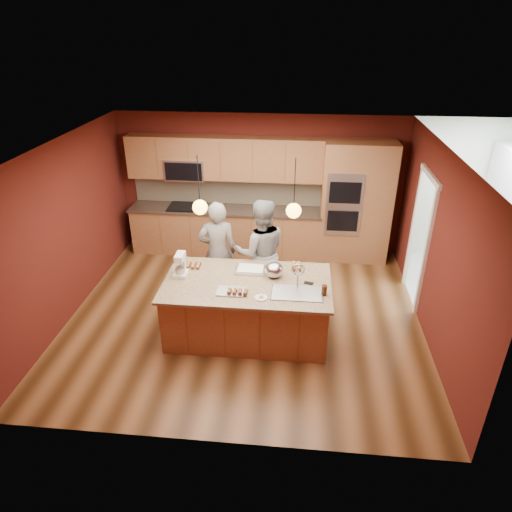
# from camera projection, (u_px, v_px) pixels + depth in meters

# --- Properties ---
(floor) EXTENTS (5.50, 5.50, 0.00)m
(floor) POSITION_uv_depth(u_px,v_px,m) (245.00, 314.00, 7.34)
(floor) COLOR #422711
(floor) RESTS_ON ground
(ceiling) EXTENTS (5.50, 5.50, 0.00)m
(ceiling) POSITION_uv_depth(u_px,v_px,m) (243.00, 148.00, 6.08)
(ceiling) COLOR white
(ceiling) RESTS_ON ground
(wall_back) EXTENTS (5.50, 0.00, 5.50)m
(wall_back) POSITION_uv_depth(u_px,v_px,m) (260.00, 184.00, 8.91)
(wall_back) COLOR #4F1812
(wall_back) RESTS_ON ground
(wall_front) EXTENTS (5.50, 0.00, 5.50)m
(wall_front) POSITION_uv_depth(u_px,v_px,m) (213.00, 347.00, 4.51)
(wall_front) COLOR #4F1812
(wall_front) RESTS_ON ground
(wall_left) EXTENTS (0.00, 5.00, 5.00)m
(wall_left) POSITION_uv_depth(u_px,v_px,m) (65.00, 231.00, 6.95)
(wall_left) COLOR #4F1812
(wall_left) RESTS_ON ground
(wall_right) EXTENTS (0.00, 5.00, 5.00)m
(wall_right) POSITION_uv_depth(u_px,v_px,m) (436.00, 247.00, 6.47)
(wall_right) COLOR #4F1812
(wall_right) RESTS_ON ground
(cabinet_run) EXTENTS (3.74, 0.64, 2.30)m
(cabinet_run) POSITION_uv_depth(u_px,v_px,m) (224.00, 205.00, 8.92)
(cabinet_run) COLOR brown
(cabinet_run) RESTS_ON floor
(oven_column) EXTENTS (1.30, 0.62, 2.30)m
(oven_column) POSITION_uv_depth(u_px,v_px,m) (356.00, 203.00, 8.58)
(oven_column) COLOR brown
(oven_column) RESTS_ON floor
(doorway_trim) EXTENTS (0.08, 1.11, 2.20)m
(doorway_trim) POSITION_uv_depth(u_px,v_px,m) (419.00, 242.00, 7.31)
(doorway_trim) COLOR white
(doorway_trim) RESTS_ON wall_right
(pendant_left) EXTENTS (0.20, 0.20, 0.80)m
(pendant_left) POSITION_uv_depth(u_px,v_px,m) (200.00, 207.00, 6.06)
(pendant_left) COLOR black
(pendant_left) RESTS_ON ceiling
(pendant_right) EXTENTS (0.20, 0.20, 0.80)m
(pendant_right) POSITION_uv_depth(u_px,v_px,m) (294.00, 210.00, 5.95)
(pendant_right) COLOR black
(pendant_right) RESTS_ON ceiling
(island) EXTENTS (2.40, 1.34, 1.26)m
(island) POSITION_uv_depth(u_px,v_px,m) (248.00, 307.00, 6.72)
(island) COLOR brown
(island) RESTS_ON floor
(person_left) EXTENTS (0.70, 0.53, 1.73)m
(person_left) POSITION_uv_depth(u_px,v_px,m) (218.00, 252.00, 7.40)
(person_left) COLOR black
(person_left) RESTS_ON floor
(person_right) EXTENTS (0.99, 0.84, 1.79)m
(person_right) POSITION_uv_depth(u_px,v_px,m) (261.00, 252.00, 7.32)
(person_right) COLOR slate
(person_right) RESTS_ON floor
(stand_mixer) EXTENTS (0.18, 0.26, 0.35)m
(stand_mixer) POSITION_uv_depth(u_px,v_px,m) (181.00, 266.00, 6.63)
(stand_mixer) COLOR white
(stand_mixer) RESTS_ON island
(sheet_cake) EXTENTS (0.44, 0.33, 0.05)m
(sheet_cake) POSITION_uv_depth(u_px,v_px,m) (250.00, 269.00, 6.80)
(sheet_cake) COLOR silver
(sheet_cake) RESTS_ON island
(cooling_rack) EXTENTS (0.38, 0.27, 0.02)m
(cooling_rack) POSITION_uv_depth(u_px,v_px,m) (230.00, 291.00, 6.28)
(cooling_rack) COLOR silver
(cooling_rack) RESTS_ON island
(mixing_bowl) EXTENTS (0.27, 0.27, 0.23)m
(mixing_bowl) POSITION_uv_depth(u_px,v_px,m) (274.00, 270.00, 6.61)
(mixing_bowl) COLOR silver
(mixing_bowl) RESTS_ON island
(plate) EXTENTS (0.17, 0.17, 0.01)m
(plate) POSITION_uv_depth(u_px,v_px,m) (261.00, 298.00, 6.14)
(plate) COLOR white
(plate) RESTS_ON island
(tumbler) EXTENTS (0.07, 0.07, 0.15)m
(tumbler) POSITION_uv_depth(u_px,v_px,m) (324.00, 290.00, 6.19)
(tumbler) COLOR #3E1F0C
(tumbler) RESTS_ON island
(phone) EXTENTS (0.15, 0.10, 0.01)m
(phone) POSITION_uv_depth(u_px,v_px,m) (309.00, 283.00, 6.48)
(phone) COLOR black
(phone) RESTS_ON island
(cupcakes_left) EXTENTS (0.23, 0.23, 0.07)m
(cupcakes_left) POSITION_uv_depth(u_px,v_px,m) (193.00, 265.00, 6.91)
(cupcakes_left) COLOR tan
(cupcakes_left) RESTS_ON island
(cupcakes_rack) EXTENTS (0.29, 0.14, 0.06)m
(cupcakes_rack) POSITION_uv_depth(u_px,v_px,m) (238.00, 291.00, 6.21)
(cupcakes_rack) COLOR tan
(cupcakes_rack) RESTS_ON island
(cupcakes_right) EXTENTS (0.17, 0.25, 0.07)m
(cupcakes_right) POSITION_uv_depth(u_px,v_px,m) (296.00, 266.00, 6.86)
(cupcakes_right) COLOR tan
(cupcakes_right) RESTS_ON island
(washer) EXTENTS (0.67, 0.69, 0.97)m
(washer) POSITION_uv_depth(u_px,v_px,m) (505.00, 277.00, 7.44)
(washer) COLOR white
(washer) RESTS_ON floor
(dryer) EXTENTS (0.72, 0.74, 1.05)m
(dryer) POSITION_uv_depth(u_px,v_px,m) (488.00, 252.00, 8.13)
(dryer) COLOR white
(dryer) RESTS_ON floor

